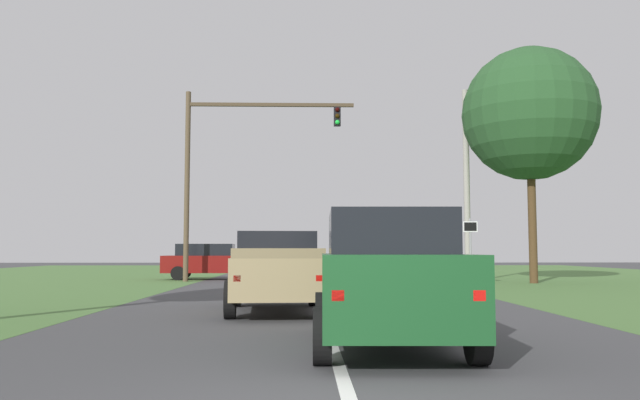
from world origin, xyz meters
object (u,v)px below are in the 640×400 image
at_px(traffic_light, 228,156).
at_px(pickup_truck_lead, 276,271).
at_px(crossing_suv_far, 209,261).
at_px(keep_moving_sign, 470,242).
at_px(oak_tree_right, 530,114).
at_px(red_suv_near, 388,276).
at_px(utility_pole_right, 467,185).

bearing_deg(traffic_light, pickup_truck_lead, -79.06).
distance_m(pickup_truck_lead, crossing_suv_far, 17.79).
distance_m(traffic_light, crossing_suv_far, 5.52).
distance_m(traffic_light, keep_moving_sign, 11.76).
relative_size(traffic_light, keep_moving_sign, 3.21).
xyz_separation_m(oak_tree_right, crossing_suv_far, (-14.80, 4.17, -6.59)).
bearing_deg(red_suv_near, traffic_light, 103.08).
bearing_deg(crossing_suv_far, oak_tree_right, -15.73).
height_order(red_suv_near, traffic_light, traffic_light).
bearing_deg(red_suv_near, keep_moving_sign, 71.61).
distance_m(keep_moving_sign, crossing_suv_far, 12.95).
height_order(pickup_truck_lead, oak_tree_right, oak_tree_right).
height_order(red_suv_near, keep_moving_sign, keep_moving_sign).
bearing_deg(oak_tree_right, crossing_suv_far, 164.27).
relative_size(oak_tree_right, utility_pole_right, 1.19).
distance_m(red_suv_near, utility_pole_right, 20.88).
bearing_deg(pickup_truck_lead, crossing_suv_far, 103.21).
bearing_deg(pickup_truck_lead, oak_tree_right, 50.79).
xyz_separation_m(traffic_light, keep_moving_sign, (10.52, -3.32, -4.08)).
bearing_deg(utility_pole_right, keep_moving_sign, -101.70).
bearing_deg(keep_moving_sign, utility_pole_right, 78.30).
bearing_deg(traffic_light, utility_pole_right, -4.83).
bearing_deg(traffic_light, red_suv_near, -76.92).
height_order(keep_moving_sign, crossing_suv_far, keep_moving_sign).
relative_size(red_suv_near, pickup_truck_lead, 0.92).
height_order(oak_tree_right, utility_pole_right, oak_tree_right).
relative_size(traffic_light, crossing_suv_far, 1.92).
height_order(traffic_light, utility_pole_right, traffic_light).
xyz_separation_m(red_suv_near, crossing_suv_far, (-5.93, 22.81, -0.11)).
xyz_separation_m(pickup_truck_lead, utility_pole_right, (8.10, 14.15, 3.46)).
xyz_separation_m(red_suv_near, traffic_light, (-4.78, 20.58, 4.80)).
relative_size(pickup_truck_lead, oak_tree_right, 0.47).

